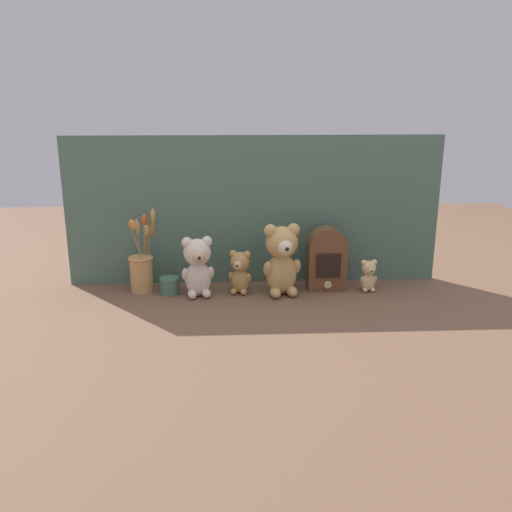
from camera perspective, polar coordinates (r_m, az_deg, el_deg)
name	(u,v)px	position (r m, az deg, el deg)	size (l,w,h in m)	color
ground_plane	(256,294)	(2.26, 0.03, -4.01)	(4.00, 4.00, 0.00)	brown
backdrop_wall	(254,211)	(2.33, -0.18, 4.80)	(1.61, 0.02, 0.64)	#4C6B5B
teddy_bear_large	(282,258)	(2.21, 2.74, -0.23)	(0.17, 0.15, 0.30)	tan
teddy_bear_medium	(198,265)	(2.21, -6.16, -1.00)	(0.14, 0.13, 0.25)	beige
teddy_bear_small	(240,271)	(2.24, -1.70, -1.59)	(0.10, 0.09, 0.18)	tan
teddy_bear_tiny	(369,275)	(2.32, 11.77, -1.95)	(0.07, 0.07, 0.14)	#DBBC84
flower_vase	(142,267)	(2.31, -11.93, -1.17)	(0.12, 0.15, 0.35)	tan
vintage_radio	(326,258)	(2.31, 7.42, -0.18)	(0.16, 0.11, 0.27)	brown
decorative_tin_tall	(170,285)	(2.28, -9.07, -3.07)	(0.08, 0.08, 0.07)	#47705B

